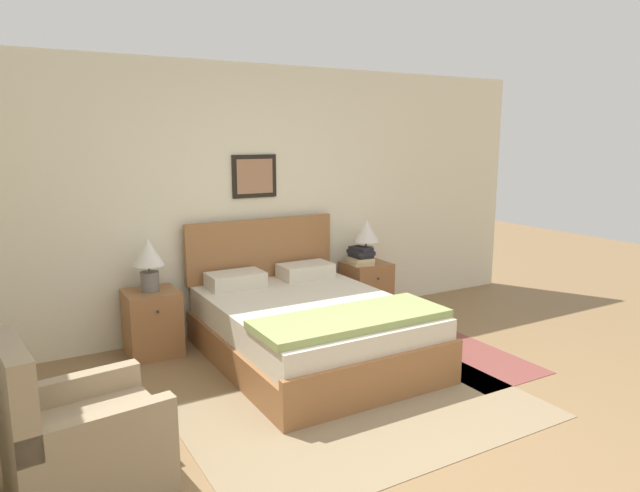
{
  "coord_description": "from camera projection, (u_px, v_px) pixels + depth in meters",
  "views": [
    {
      "loc": [
        -2.06,
        -2.47,
        1.91
      ],
      "look_at": [
        0.23,
        1.5,
        1.03
      ],
      "focal_mm": 32.0,
      "sensor_mm": 36.0,
      "label": 1
    }
  ],
  "objects": [
    {
      "name": "book_hardcover_middle",
      "position": [
        361.0,
        259.0,
        6.03
      ],
      "size": [
        0.23,
        0.29,
        0.04
      ],
      "rotation": [
        0.0,
        0.0,
        -0.12
      ],
      "color": "beige",
      "rests_on": "book_thick_bottom"
    },
    {
      "name": "nightstand_by_door",
      "position": [
        366.0,
        289.0,
        6.18
      ],
      "size": [
        0.45,
        0.45,
        0.58
      ],
      "color": "#936038",
      "rests_on": "ground_plane"
    },
    {
      "name": "ground_plane",
      "position": [
        409.0,
        455.0,
        3.47
      ],
      "size": [
        16.0,
        16.0,
        0.0
      ],
      "primitive_type": "plane",
      "color": "olive"
    },
    {
      "name": "area_rug_main",
      "position": [
        366.0,
        412.0,
        4.01
      ],
      "size": [
        2.47,
        1.58,
        0.01
      ],
      "color": "#897556",
      "rests_on": "ground_plane"
    },
    {
      "name": "area_rug_bedside",
      "position": [
        458.0,
        354.0,
        5.08
      ],
      "size": [
        0.81,
        1.42,
        0.01
      ],
      "color": "brown",
      "rests_on": "ground_plane"
    },
    {
      "name": "book_thick_bottom",
      "position": [
        361.0,
        263.0,
        6.03
      ],
      "size": [
        0.25,
        0.28,
        0.04
      ],
      "rotation": [
        0.0,
        0.0,
        -0.19
      ],
      "color": "beige",
      "rests_on": "nightstand_by_door"
    },
    {
      "name": "wall_back",
      "position": [
        235.0,
        200.0,
        5.57
      ],
      "size": [
        7.12,
        0.09,
        2.6
      ],
      "color": "beige",
      "rests_on": "ground_plane"
    },
    {
      "name": "nightstand_near_window",
      "position": [
        152.0,
        323.0,
        5.05
      ],
      "size": [
        0.45,
        0.45,
        0.58
      ],
      "color": "#936038",
      "rests_on": "ground_plane"
    },
    {
      "name": "bed",
      "position": [
        309.0,
        327.0,
        4.94
      ],
      "size": [
        1.55,
        2.06,
        1.11
      ],
      "color": "#936038",
      "rests_on": "ground_plane"
    },
    {
      "name": "book_paperback_top",
      "position": [
        361.0,
        249.0,
        6.01
      ],
      "size": [
        0.18,
        0.26,
        0.04
      ],
      "rotation": [
        0.0,
        0.0,
        0.15
      ],
      "color": "#232328",
      "rests_on": "book_slim_near_top"
    },
    {
      "name": "table_lamp_by_door",
      "position": [
        366.0,
        235.0,
        6.07
      ],
      "size": [
        0.27,
        0.27,
        0.47
      ],
      "color": "slate",
      "rests_on": "nightstand_by_door"
    },
    {
      "name": "book_slim_near_top",
      "position": [
        361.0,
        252.0,
        6.01
      ],
      "size": [
        0.22,
        0.28,
        0.04
      ],
      "rotation": [
        0.0,
        0.0,
        -0.06
      ],
      "color": "#232328",
      "rests_on": "book_novel_upper"
    },
    {
      "name": "book_novel_upper",
      "position": [
        361.0,
        256.0,
        6.02
      ],
      "size": [
        0.19,
        0.24,
        0.03
      ],
      "rotation": [
        0.0,
        0.0,
        0.04
      ],
      "color": "#232328",
      "rests_on": "book_hardcover_middle"
    },
    {
      "name": "table_lamp_near_window",
      "position": [
        149.0,
        258.0,
        4.95
      ],
      "size": [
        0.27,
        0.27,
        0.47
      ],
      "color": "slate",
      "rests_on": "nightstand_near_window"
    },
    {
      "name": "armchair",
      "position": [
        79.0,
        443.0,
        3.05
      ],
      "size": [
        0.84,
        0.74,
        0.92
      ],
      "rotation": [
        0.0,
        0.0,
        -1.45
      ],
      "color": "#998466",
      "rests_on": "ground_plane"
    }
  ]
}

